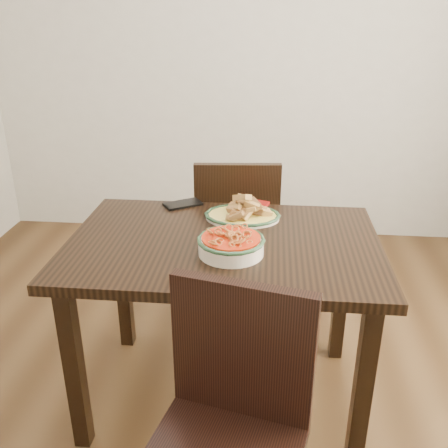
# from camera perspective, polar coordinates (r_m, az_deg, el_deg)

# --- Properties ---
(floor) EXTENTS (3.50, 3.50, 0.00)m
(floor) POSITION_cam_1_polar(r_m,az_deg,el_deg) (2.37, -1.59, -18.07)
(floor) COLOR #3C2613
(floor) RESTS_ON ground
(wall_back) EXTENTS (3.50, 0.10, 2.60)m
(wall_back) POSITION_cam_1_polar(r_m,az_deg,el_deg) (3.53, 1.80, 19.08)
(wall_back) COLOR beige
(wall_back) RESTS_ON ground
(dining_table) EXTENTS (1.20, 0.80, 0.75)m
(dining_table) POSITION_cam_1_polar(r_m,az_deg,el_deg) (1.96, -0.06, -4.50)
(dining_table) COLOR black
(dining_table) RESTS_ON ground
(chair_far) EXTENTS (0.45, 0.45, 0.89)m
(chair_far) POSITION_cam_1_polar(r_m,az_deg,el_deg) (2.62, 1.44, -0.65)
(chair_far) COLOR black
(chair_far) RESTS_ON ground
(chair_near) EXTENTS (0.51, 0.51, 0.89)m
(chair_near) POSITION_cam_1_polar(r_m,az_deg,el_deg) (1.51, 0.69, -21.68)
(chair_near) COLOR black
(chair_near) RESTS_ON ground
(fish_plate) EXTENTS (0.31, 0.24, 0.11)m
(fish_plate) POSITION_cam_1_polar(r_m,az_deg,el_deg) (2.10, 2.13, 1.77)
(fish_plate) COLOR beige
(fish_plate) RESTS_ON dining_table
(noodle_bowl) EXTENTS (0.25, 0.25, 0.08)m
(noodle_bowl) POSITION_cam_1_polar(r_m,az_deg,el_deg) (1.80, 0.81, -2.15)
(noodle_bowl) COLOR white
(noodle_bowl) RESTS_ON dining_table
(smartphone) EXTENTS (0.19, 0.16, 0.01)m
(smartphone) POSITION_cam_1_polar(r_m,az_deg,el_deg) (2.27, -4.73, 2.29)
(smartphone) COLOR black
(smartphone) RESTS_ON dining_table
(napkin) EXTENTS (0.16, 0.15, 0.01)m
(napkin) POSITION_cam_1_polar(r_m,az_deg,el_deg) (2.25, 3.24, 2.25)
(napkin) COLOR maroon
(napkin) RESTS_ON dining_table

